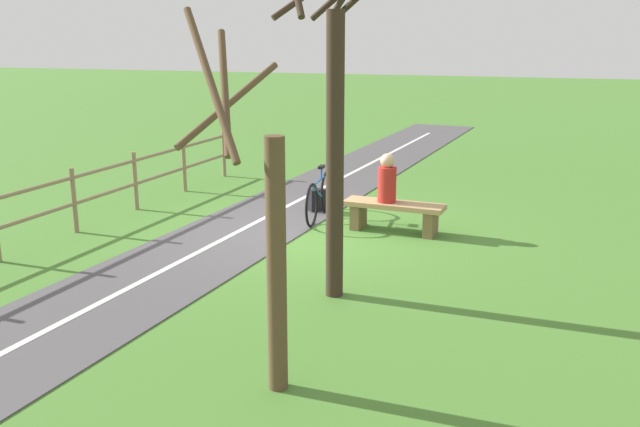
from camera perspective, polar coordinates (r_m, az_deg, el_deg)
The scene contains 9 objects.
ground_plane at distance 11.63m, azimuth -1.09°, elevation -1.62°, with size 80.00×80.00×0.00m, color #477A2D.
paved_path at distance 8.88m, azimuth -18.75°, elevation -7.66°, with size 2.03×36.00×0.02m, color #4C494C.
path_centre_line at distance 8.88m, azimuth -18.75°, elevation -7.60°, with size 0.10×32.00×0.00m, color silver.
bench at distance 11.70m, azimuth 5.97°, elevation 0.13°, with size 1.69×0.65×0.50m.
person_seated at distance 11.62m, azimuth 5.42°, elevation 2.71°, with size 0.34×0.34×0.81m.
bicycle at distance 12.41m, azimuth -0.06°, elevation 1.32°, with size 0.13×1.80×0.93m.
backpack at distance 12.98m, azimuth -0.26°, elevation 1.05°, with size 0.35×0.34×0.41m.
tree_by_path at distance 6.31m, azimuth -4.28°, elevation -1.98°, with size 0.91×1.63×3.44m.
tree_far_left at distance 8.54m, azimuth 1.21°, elevation 7.06°, with size 1.54×1.58×4.54m.
Camera 1 is at (-3.42, 10.62, 3.27)m, focal length 39.80 mm.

